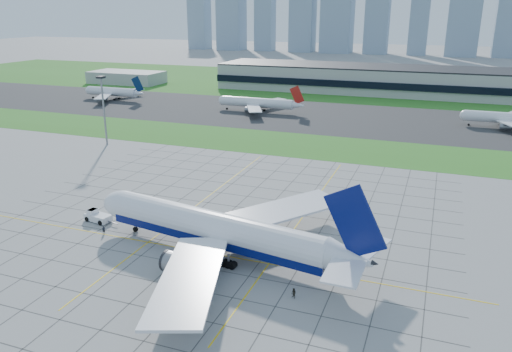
{
  "coord_description": "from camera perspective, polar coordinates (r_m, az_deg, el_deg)",
  "views": [
    {
      "loc": [
        46.79,
        -86.46,
        48.29
      ],
      "look_at": [
        3.41,
        29.63,
        7.0
      ],
      "focal_mm": 35.0,
      "sensor_mm": 36.0,
      "label": 1
    }
  ],
  "objects": [
    {
      "name": "terminal",
      "position": [
        318.97,
        19.42,
        10.13
      ],
      "size": [
        260.0,
        43.0,
        15.8
      ],
      "color": "#B7B7B2",
      "rests_on": "ground"
    },
    {
      "name": "distant_jet_1",
      "position": [
        251.0,
        0.25,
        8.38
      ],
      "size": [
        42.79,
        42.66,
        14.08
      ],
      "color": "white",
      "rests_on": "ground"
    },
    {
      "name": "distant_jet_0",
      "position": [
        296.93,
        -16.02,
        9.24
      ],
      "size": [
        36.28,
        42.66,
        14.08
      ],
      "color": "white",
      "rests_on": "ground"
    },
    {
      "name": "city_skyline",
      "position": [
        609.09,
        16.14,
        18.77
      ],
      "size": [
        523.0,
        32.4,
        160.0
      ],
      "color": "#889FB3",
      "rests_on": "ground"
    },
    {
      "name": "grass_median",
      "position": [
        188.84,
        5.46,
        3.53
      ],
      "size": [
        700.0,
        35.0,
        0.04
      ],
      "primitive_type": "cube",
      "color": "#317120",
      "rests_on": "ground"
    },
    {
      "name": "pushback_tug",
      "position": [
        126.22,
        -17.71,
        -4.41
      ],
      "size": [
        9.82,
        4.28,
        2.7
      ],
      "rotation": [
        0.0,
        0.0,
        -0.16
      ],
      "color": "white",
      "rests_on": "ground"
    },
    {
      "name": "crew_far",
      "position": [
        90.35,
        4.33,
        -13.22
      ],
      "size": [
        1.18,
        1.12,
        1.92
      ],
      "primitive_type": "imported",
      "rotation": [
        0.0,
        0.0,
        -0.58
      ],
      "color": "black",
      "rests_on": "ground"
    },
    {
      "name": "crew_near",
      "position": [
        118.9,
        -17.01,
        -5.91
      ],
      "size": [
        0.75,
        0.8,
        1.85
      ],
      "primitive_type": "imported",
      "rotation": [
        0.0,
        0.0,
        0.97
      ],
      "color": "black",
      "rests_on": "ground"
    },
    {
      "name": "apron_markings",
      "position": [
        118.31,
        -4.52,
        -5.72
      ],
      "size": [
        120.0,
        130.0,
        0.03
      ],
      "color": "#474744",
      "rests_on": "ground"
    },
    {
      "name": "grass_far",
      "position": [
        348.02,
        12.76,
        10.01
      ],
      "size": [
        700.0,
        145.0,
        0.04
      ],
      "primitive_type": "cube",
      "color": "#317120",
      "rests_on": "ground"
    },
    {
      "name": "asphalt_taxiway",
      "position": [
        241.03,
        8.94,
        6.65
      ],
      "size": [
        700.0,
        75.0,
        0.04
      ],
      "primitive_type": "cube",
      "color": "#383838",
      "rests_on": "ground"
    },
    {
      "name": "ground",
      "position": [
        109.53,
        -7.18,
        -7.89
      ],
      "size": [
        1400.0,
        1400.0,
        0.0
      ],
      "primitive_type": "plane",
      "color": "#9B9B96",
      "rests_on": "ground"
    },
    {
      "name": "distant_jet_2",
      "position": [
        240.11,
        26.91,
        5.92
      ],
      "size": [
        38.87,
        42.66,
        14.08
      ],
      "color": "white",
      "rests_on": "ground"
    },
    {
      "name": "airliner",
      "position": [
        102.86,
        -4.48,
        -6.14
      ],
      "size": [
        65.1,
        65.46,
        20.6
      ],
      "rotation": [
        0.0,
        0.0,
        -0.16
      ],
      "color": "white",
      "rests_on": "ground"
    },
    {
      "name": "light_mast",
      "position": [
        193.94,
        -17.07,
        8.09
      ],
      "size": [
        2.5,
        2.5,
        25.6
      ],
      "color": "gray",
      "rests_on": "ground"
    },
    {
      "name": "service_block",
      "position": [
        364.16,
        -14.56,
        10.86
      ],
      "size": [
        50.0,
        25.0,
        8.0
      ],
      "primitive_type": "cube",
      "color": "#B7B7B2",
      "rests_on": "ground"
    }
  ]
}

